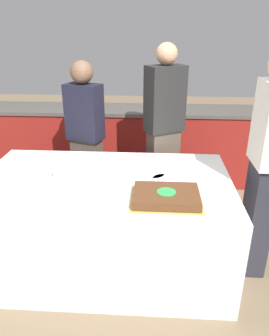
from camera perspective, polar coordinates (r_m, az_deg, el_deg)
ground_plane at (r=2.93m, az=-4.71°, el=-15.55°), size 14.00×14.00×0.00m
back_counter at (r=4.15m, az=-1.75°, el=4.20°), size 4.40×0.58×0.92m
dining_table at (r=2.70m, az=-4.98°, el=-9.27°), size 1.94×1.16×0.76m
cake at (r=2.21m, az=5.54°, el=-4.92°), size 0.48×0.36×0.07m
plate_stack at (r=2.58m, az=-11.72°, el=-0.85°), size 0.21×0.21×0.06m
side_plate_near_cake at (r=2.51m, az=5.21°, el=-1.93°), size 0.18×0.18×0.00m
side_plate_right_edge at (r=2.59m, az=3.23°, el=-0.97°), size 0.18×0.18×0.00m
utensil_pile at (r=2.11m, az=-9.13°, el=-7.29°), size 0.17×0.09×0.02m
person_cutting_cake at (r=3.18m, az=5.11°, el=6.16°), size 0.40×0.35×1.71m
person_seated_right at (r=2.57m, az=21.85°, el=0.02°), size 0.20×0.35×1.71m
person_standing_back at (r=3.28m, az=-8.46°, el=5.15°), size 0.38×0.30×1.55m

